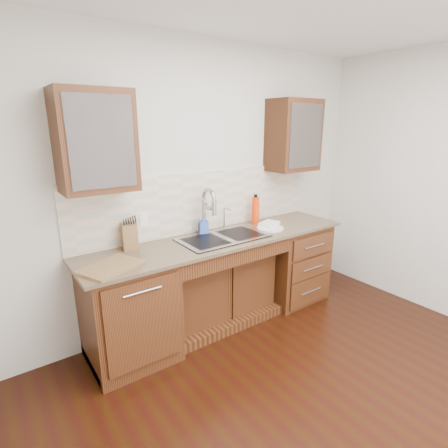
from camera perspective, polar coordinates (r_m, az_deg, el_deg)
ground at (r=2.94m, az=18.25°, el=-27.89°), size 4.00×3.50×0.10m
wall_back at (r=3.51m, az=-3.82°, el=6.20°), size 4.00×0.10×2.70m
base_cabinet_left at (r=3.12m, az=-15.23°, el=-13.55°), size 0.70×0.62×0.88m
base_cabinet_center at (r=3.61m, az=-1.22°, el=-10.26°), size 1.20×0.44×0.70m
base_cabinet_right at (r=4.08m, az=10.66°, el=-5.95°), size 0.70×0.62×0.88m
countertop at (r=3.32m, az=-0.25°, el=-2.47°), size 2.70×0.65×0.03m
backsplash at (r=3.49m, az=-3.24°, el=3.71°), size 2.70×0.02×0.59m
sink at (r=3.33m, az=-0.10°, el=-3.68°), size 0.84×0.46×0.19m
faucet at (r=3.39m, az=-3.32°, el=1.70°), size 0.04×0.04×0.40m
filter_tap at (r=3.56m, az=0.02°, el=1.07°), size 0.02×0.02×0.24m
upper_cabinet_left at (r=2.83m, az=-20.31°, el=12.54°), size 0.55×0.34×0.75m
upper_cabinet_right at (r=3.95m, az=11.27°, el=13.98°), size 0.55×0.34×0.75m
outlet_left at (r=3.21m, az=-12.94°, el=0.64°), size 0.08×0.01×0.12m
outlet_right at (r=3.87m, az=5.04°, el=3.65°), size 0.08×0.01×0.12m
soap_bottle at (r=3.41m, az=-3.36°, el=-0.04°), size 0.11×0.11×0.19m
water_bottle at (r=3.74m, az=5.14°, el=2.19°), size 0.09×0.09×0.29m
plate at (r=3.61m, az=7.54°, el=-0.68°), size 0.32×0.32×0.02m
dish_towel at (r=3.68m, az=7.40°, el=0.04°), size 0.25×0.21×0.03m
knife_block at (r=3.13m, az=-15.21°, el=-1.80°), size 0.16×0.22×0.22m
cutting_board at (r=2.77m, az=-17.97°, el=-6.68°), size 0.52×0.45×0.02m
cup_left_a at (r=2.81m, az=-22.17°, el=11.30°), size 0.15×0.15×0.10m
cup_left_b at (r=2.85m, az=-19.01°, el=11.69°), size 0.12×0.12×0.10m
cup_right_a at (r=3.91m, az=10.49°, el=13.18°), size 0.14×0.14×0.09m
cup_right_b at (r=4.03m, az=12.26°, el=13.21°), size 0.12×0.12×0.09m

